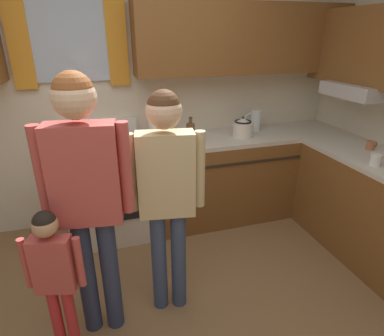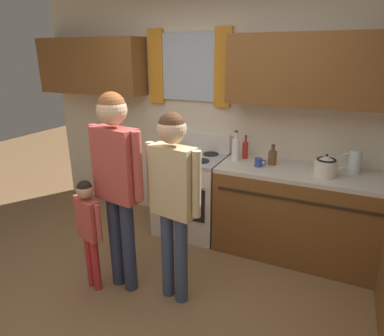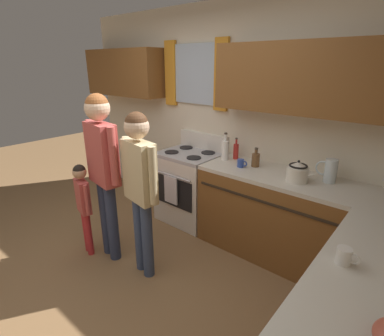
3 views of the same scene
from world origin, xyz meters
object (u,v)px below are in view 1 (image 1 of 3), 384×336
stove_oven (107,190)px  mug_cobalt_blue (184,137)px  water_pitcher (255,120)px  adult_in_plaid (166,183)px  small_child (54,270)px  stovetop_kettle (243,127)px  mug_ceramic_white (376,160)px  bottle_squat_brown (191,130)px  cup_terracotta (371,145)px  bottle_sauce_red (158,128)px  bottle_milk_white (153,129)px  adult_holding_child (86,185)px

stove_oven → mug_cobalt_blue: stove_oven is taller
water_pitcher → adult_in_plaid: 1.73m
stove_oven → adult_in_plaid: size_ratio=0.70×
water_pitcher → small_child: water_pitcher is taller
mug_cobalt_blue → stovetop_kettle: size_ratio=0.42×
mug_ceramic_white → water_pitcher: water_pitcher is taller
water_pitcher → small_child: (-1.94, -1.39, -0.38)m
bottle_squat_brown → water_pitcher: size_ratio=0.93×
cup_terracotta → adult_in_plaid: (-1.94, -0.34, 0.05)m
bottle_squat_brown → mug_cobalt_blue: (-0.11, -0.12, -0.03)m
mug_ceramic_white → adult_in_plaid: (-1.67, -0.02, 0.04)m
mug_ceramic_white → adult_in_plaid: bearing=-179.2°
bottle_sauce_red → mug_ceramic_white: bottle_sauce_red is taller
stovetop_kettle → water_pitcher: 0.29m
stove_oven → mug_ceramic_white: stove_oven is taller
bottle_milk_white → mug_cobalt_blue: bearing=-20.3°
cup_terracotta → adult_holding_child: 2.44m
bottle_milk_white → cup_terracotta: bottle_milk_white is taller
bottle_squat_brown → stovetop_kettle: 0.52m
mug_cobalt_blue → stovetop_kettle: (0.61, -0.01, 0.05)m
stove_oven → small_child: (-0.34, -1.28, 0.16)m
adult_in_plaid → small_child: bearing=-165.2°
stove_oven → cup_terracotta: stove_oven is taller
bottle_squat_brown → adult_in_plaid: (-0.51, -1.16, 0.01)m
bottle_sauce_red → water_pitcher: bearing=-2.7°
cup_terracotta → bottle_sauce_red: bearing=152.3°
stove_oven → bottle_squat_brown: bearing=4.0°
bottle_sauce_red → mug_cobalt_blue: bottle_sauce_red is taller
mug_ceramic_white → bottle_milk_white: bearing=144.1°
small_child → bottle_milk_white: bearing=58.0°
stove_oven → water_pitcher: (1.59, 0.11, 0.54)m
bottle_milk_white → small_child: size_ratio=0.31×
bottle_squat_brown → mug_ceramic_white: size_ratio=1.63×
bottle_milk_white → adult_in_plaid: size_ratio=0.20×
bottle_sauce_red → adult_holding_child: 1.47m
stove_oven → adult_holding_child: adult_holding_child is taller
mug_cobalt_blue → bottle_milk_white: bearing=159.7°
mug_ceramic_white → water_pitcher: bearing=110.2°
bottle_sauce_red → mug_ceramic_white: size_ratio=1.95×
bottle_squat_brown → mug_cobalt_blue: bearing=-131.7°
stovetop_kettle → mug_cobalt_blue: bearing=178.9°
bottle_sauce_red → small_child: 1.73m
stove_oven → adult_in_plaid: (0.36, -1.10, 0.52)m
bottle_milk_white → adult_holding_child: bearing=-116.8°
adult_holding_child → water_pitcher: bearing=36.3°
bottle_milk_white → stovetop_kettle: size_ratio=1.14×
bottle_milk_white → water_pitcher: 1.11m
bottle_sauce_red → mug_ceramic_white: (1.47, -1.23, -0.05)m
small_child → stove_oven: bearing=75.0°
bottle_milk_white → adult_in_plaid: adult_in_plaid is taller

